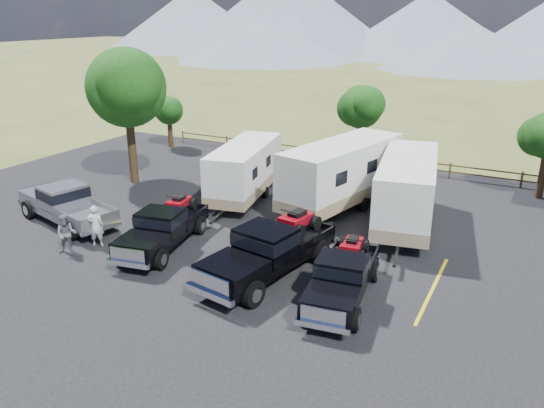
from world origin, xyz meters
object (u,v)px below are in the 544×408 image
at_px(trailer_center, 342,174).
at_px(trailer_right, 407,191).
at_px(person_b, 66,234).
at_px(rig_center, 270,249).
at_px(trailer_left, 245,170).
at_px(pickup_silver, 66,204).
at_px(rig_left, 164,227).
at_px(tree_big_nw, 126,88).
at_px(person_a, 96,226).
at_px(rig_right, 343,275).

bearing_deg(trailer_center, trailer_right, -1.85).
bearing_deg(person_b, rig_center, -19.58).
bearing_deg(trailer_left, rig_center, -65.31).
xyz_separation_m(trailer_left, pickup_silver, (-5.66, -7.15, -0.58)).
height_order(rig_left, rig_center, rig_center).
bearing_deg(tree_big_nw, trailer_center, 7.07).
bearing_deg(trailer_right, pickup_silver, -163.79).
xyz_separation_m(rig_center, person_a, (-7.88, -1.11, -0.14)).
bearing_deg(rig_center, trailer_center, 101.42).
bearing_deg(pickup_silver, rig_left, 104.39).
bearing_deg(trailer_left, person_b, -119.51).
distance_m(rig_left, rig_center, 5.23).
relative_size(rig_left, rig_center, 0.87).
xyz_separation_m(tree_big_nw, rig_center, (12.70, -6.74, -4.49)).
relative_size(tree_big_nw, rig_left, 1.32).
bearing_deg(tree_big_nw, trailer_left, 4.32).
relative_size(tree_big_nw, rig_right, 1.38).
relative_size(pickup_silver, person_b, 3.88).
xyz_separation_m(trailer_center, person_a, (-7.65, -9.40, -0.86)).
distance_m(tree_big_nw, trailer_center, 13.12).
distance_m(rig_right, trailer_right, 7.82).
relative_size(tree_big_nw, pickup_silver, 1.20).
bearing_deg(rig_center, tree_big_nw, 161.85).
relative_size(rig_left, rig_right, 1.05).
xyz_separation_m(rig_center, trailer_left, (-5.35, 7.30, 0.49)).
bearing_deg(tree_big_nw, rig_right, -24.42).
bearing_deg(rig_left, trailer_left, 80.85).
height_order(rig_center, person_b, rig_center).
distance_m(rig_left, person_b, 4.00).
height_order(trailer_left, trailer_center, trailer_center).
bearing_deg(trailer_right, person_b, -151.30).
relative_size(person_a, person_b, 1.09).
bearing_deg(pickup_silver, person_a, 82.29).
xyz_separation_m(trailer_right, pickup_silver, (-14.33, -7.19, -0.74)).
relative_size(tree_big_nw, rig_center, 1.14).
distance_m(trailer_center, trailer_right, 3.68).
relative_size(rig_right, person_a, 3.08).
xyz_separation_m(rig_left, person_b, (-3.21, -2.39, -0.08)).
relative_size(tree_big_nw, person_b, 4.65).
bearing_deg(person_b, rig_right, -25.55).
xyz_separation_m(person_a, person_b, (-0.55, -1.11, -0.08)).
distance_m(trailer_left, person_a, 8.81).
relative_size(rig_center, trailer_right, 0.73).
relative_size(trailer_left, person_b, 5.07).
bearing_deg(tree_big_nw, person_a, -58.45).
bearing_deg(pickup_silver, person_b, 61.62).
bearing_deg(person_b, tree_big_nw, 81.11).
bearing_deg(person_b, trailer_right, 4.76).
height_order(rig_left, trailer_center, trailer_center).
height_order(trailer_center, trailer_right, trailer_center).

